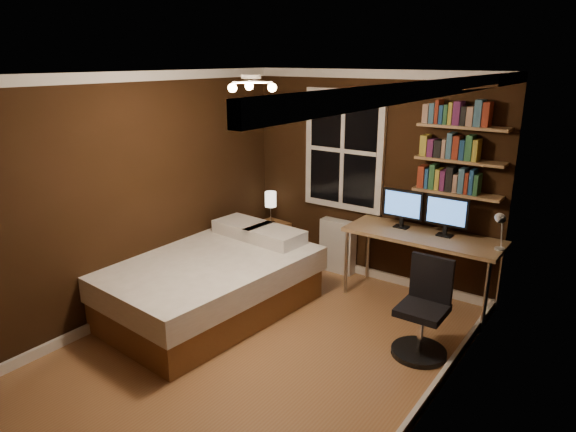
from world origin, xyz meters
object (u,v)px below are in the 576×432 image
Objects in this scene: desk at (423,239)px; monitor_right at (446,217)px; radiator at (338,246)px; desk_lamp at (500,231)px; office_chair at (423,320)px; bed at (208,282)px; monitor_left at (403,209)px; bedside_lamp at (271,208)px; nightstand at (271,241)px.

monitor_right is (0.21, 0.08, 0.28)m from desk.
desk_lamp is (1.97, -0.30, 0.68)m from radiator.
office_chair is at bearing -78.62° from monitor_right.
radiator is 2.00m from office_chair.
bed is 5.09× the size of monitor_left.
monitor_right is at bearing -0.02° from bedside_lamp.
bedside_lamp is at bearing 156.66° from office_chair.
desk reaches higher than radiator.
bed is 5.31× the size of desk_lamp.
nightstand is 2.47m from monitor_right.
office_chair reaches higher than desk.
nightstand is 0.54× the size of office_chair.
radiator is 0.74× the size of office_chair.
desk is 3.81× the size of desk_lamp.
monitor_left reaches higher than nightstand.
bedside_lamp is 2.80m from office_chair.
bed is 2.37m from desk.
bed is 2.55× the size of office_chair.
bedside_lamp is at bearing 179.98° from monitor_right.
nightstand is at bearing 176.65° from desk_lamp.
monitor_right reaches higher than office_chair.
monitor_left is at bearing 7.09° from nightstand.
desk is 3.66× the size of monitor_right.
office_chair is at bearing -56.50° from monitor_left.
monitor_right reaches higher than desk.
desk_lamp reaches higher than monitor_left.
nightstand is at bearing 179.98° from monitor_left.
desk_lamp is 0.48× the size of office_chair.
monitor_right is at bearing 43.02° from bed.
monitor_right reaches higher than nightstand.
nightstand is at bearing 0.00° from bedside_lamp.
bedside_lamp is 2.36m from monitor_right.
radiator is at bearing 174.56° from monitor_right.
radiator is 0.40× the size of desk.
office_chair is (-0.37, -0.90, -0.68)m from desk_lamp.
radiator is (0.61, 1.72, 0.02)m from bed.
desk is (2.14, -0.08, 0.02)m from bedside_lamp.
radiator is 1.54m from monitor_right.
bedside_lamp is at bearing 0.00° from nightstand.
monitor_right is (2.34, -0.00, 0.30)m from bedside_lamp.
nightstand is 3.04m from desk_lamp.
radiator is 1.12m from monitor_left.
desk_lamp is at bearing -16.19° from monitor_right.
monitor_right reaches higher than radiator.
desk is at bearing -157.81° from monitor_right.
bedside_lamp is 0.26× the size of desk.
desk is 1.83× the size of office_chair.
radiator is 1.48× the size of monitor_left.
nightstand is at bearing -172.26° from radiator.
nightstand is 0.30× the size of desk.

